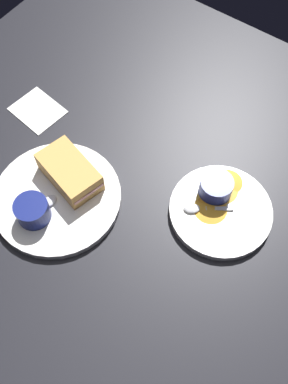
{
  "coord_description": "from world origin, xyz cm",
  "views": [
    {
      "loc": [
        31.01,
        -36.45,
        80.51
      ],
      "look_at": [
        6.35,
        -2.03,
        3.0
      ],
      "focal_mm": 41.82,
      "sensor_mm": 36.0,
      "label": 1
    }
  ],
  "objects_px": {
    "spoon_by_dark_ramekin": "(55,197)",
    "plate_chips_companion": "(220,211)",
    "plate_sandwich_main": "(57,198)",
    "spoon_by_gravy_ramekin": "(198,208)",
    "ramekin_light_gravy": "(216,187)",
    "sandwich_half_near": "(70,172)",
    "ramekin_dark_sauce": "(32,210)"
  },
  "relations": [
    {
      "from": "spoon_by_dark_ramekin",
      "to": "plate_chips_companion",
      "type": "xyz_separation_m",
      "value": [
        0.28,
        0.17,
        -0.01
      ]
    },
    {
      "from": "plate_sandwich_main",
      "to": "spoon_by_gravy_ramekin",
      "type": "xyz_separation_m",
      "value": [
        0.25,
        0.14,
        0.01
      ]
    },
    {
      "from": "spoon_by_dark_ramekin",
      "to": "ramekin_light_gravy",
      "type": "height_order",
      "value": "ramekin_light_gravy"
    },
    {
      "from": "plate_sandwich_main",
      "to": "spoon_by_dark_ramekin",
      "type": "height_order",
      "value": "spoon_by_dark_ramekin"
    },
    {
      "from": "spoon_by_dark_ramekin",
      "to": "plate_chips_companion",
      "type": "height_order",
      "value": "spoon_by_dark_ramekin"
    },
    {
      "from": "sandwich_half_near",
      "to": "ramekin_light_gravy",
      "type": "bearing_deg",
      "value": 29.24
    },
    {
      "from": "plate_sandwich_main",
      "to": "spoon_by_gravy_ramekin",
      "type": "bearing_deg",
      "value": 29.62
    },
    {
      "from": "ramekin_dark_sauce",
      "to": "sandwich_half_near",
      "type": "bearing_deg",
      "value": 88.51
    },
    {
      "from": "ramekin_dark_sauce",
      "to": "ramekin_light_gravy",
      "type": "bearing_deg",
      "value": 44.05
    },
    {
      "from": "ramekin_dark_sauce",
      "to": "plate_chips_companion",
      "type": "distance_m",
      "value": 0.37
    },
    {
      "from": "plate_chips_companion",
      "to": "ramekin_light_gravy",
      "type": "distance_m",
      "value": 0.05
    },
    {
      "from": "plate_sandwich_main",
      "to": "sandwich_half_near",
      "type": "height_order",
      "value": "sandwich_half_near"
    },
    {
      "from": "ramekin_dark_sauce",
      "to": "spoon_by_dark_ramekin",
      "type": "relative_size",
      "value": 0.66
    },
    {
      "from": "ramekin_light_gravy",
      "to": "spoon_by_gravy_ramekin",
      "type": "height_order",
      "value": "ramekin_light_gravy"
    },
    {
      "from": "ramekin_light_gravy",
      "to": "spoon_by_gravy_ramekin",
      "type": "relative_size",
      "value": 0.74
    },
    {
      "from": "ramekin_dark_sauce",
      "to": "ramekin_light_gravy",
      "type": "distance_m",
      "value": 0.36
    },
    {
      "from": "plate_chips_companion",
      "to": "spoon_by_gravy_ramekin",
      "type": "height_order",
      "value": "spoon_by_gravy_ramekin"
    },
    {
      "from": "plate_chips_companion",
      "to": "spoon_by_gravy_ramekin",
      "type": "bearing_deg",
      "value": -144.3
    },
    {
      "from": "sandwich_half_near",
      "to": "plate_sandwich_main",
      "type": "bearing_deg",
      "value": -86.61
    },
    {
      "from": "ramekin_light_gravy",
      "to": "ramekin_dark_sauce",
      "type": "bearing_deg",
      "value": -135.95
    },
    {
      "from": "sandwich_half_near",
      "to": "plate_chips_companion",
      "type": "xyz_separation_m",
      "value": [
        0.29,
        0.12,
        -0.03
      ]
    },
    {
      "from": "plate_sandwich_main",
      "to": "plate_chips_companion",
      "type": "xyz_separation_m",
      "value": [
        0.28,
        0.17,
        0.0
      ]
    },
    {
      "from": "plate_chips_companion",
      "to": "sandwich_half_near",
      "type": "bearing_deg",
      "value": -157.67
    },
    {
      "from": "spoon_by_dark_ramekin",
      "to": "ramekin_light_gravy",
      "type": "bearing_deg",
      "value": 37.88
    },
    {
      "from": "plate_chips_companion",
      "to": "spoon_by_dark_ramekin",
      "type": "bearing_deg",
      "value": -148.89
    },
    {
      "from": "spoon_by_dark_ramekin",
      "to": "ramekin_light_gravy",
      "type": "relative_size",
      "value": 1.51
    },
    {
      "from": "plate_sandwich_main",
      "to": "ramekin_dark_sauce",
      "type": "xyz_separation_m",
      "value": [
        -0.01,
        -0.06,
        0.03
      ]
    },
    {
      "from": "ramekin_dark_sauce",
      "to": "plate_chips_companion",
      "type": "height_order",
      "value": "ramekin_dark_sauce"
    },
    {
      "from": "sandwich_half_near",
      "to": "ramekin_light_gravy",
      "type": "height_order",
      "value": "sandwich_half_near"
    },
    {
      "from": "sandwich_half_near",
      "to": "spoon_by_dark_ramekin",
      "type": "xyz_separation_m",
      "value": [
        0.0,
        -0.05,
        -0.02
      ]
    },
    {
      "from": "plate_sandwich_main",
      "to": "sandwich_half_near",
      "type": "xyz_separation_m",
      "value": [
        -0.0,
        0.05,
        0.03
      ]
    },
    {
      "from": "plate_chips_companion",
      "to": "ramekin_light_gravy",
      "type": "xyz_separation_m",
      "value": [
        -0.03,
        0.03,
        0.03
      ]
    }
  ]
}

